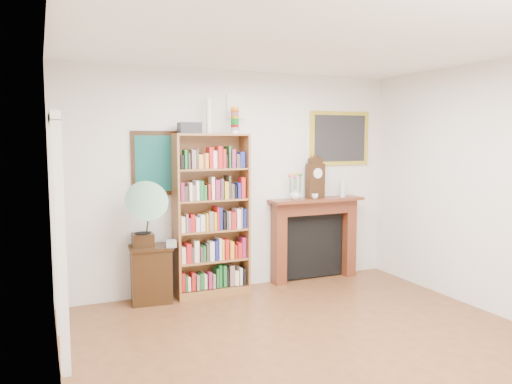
{
  "coord_description": "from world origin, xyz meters",
  "views": [
    {
      "loc": [
        -2.33,
        -3.51,
        1.95
      ],
      "look_at": [
        -0.11,
        1.6,
        1.35
      ],
      "focal_mm": 35.0,
      "sensor_mm": 36.0,
      "label": 1
    }
  ],
  "objects_px": {
    "bookshelf": "(211,205)",
    "cd_stack": "(171,244)",
    "fireplace": "(314,231)",
    "bottle_right": "(344,190)",
    "side_cabinet": "(151,274)",
    "mantel_clock": "(315,179)",
    "bottle_left": "(343,188)",
    "gramophone": "(144,210)",
    "flower_vase": "(295,194)",
    "teacup": "(315,196)"
  },
  "relations": [
    {
      "from": "bottle_left",
      "to": "cd_stack",
      "type": "bearing_deg",
      "value": -175.74
    },
    {
      "from": "side_cabinet",
      "to": "fireplace",
      "type": "xyz_separation_m",
      "value": [
        2.28,
        0.1,
        0.33
      ]
    },
    {
      "from": "gramophone",
      "to": "flower_vase",
      "type": "bearing_deg",
      "value": 5.36
    },
    {
      "from": "side_cabinet",
      "to": "cd_stack",
      "type": "bearing_deg",
      "value": -30.61
    },
    {
      "from": "mantel_clock",
      "to": "flower_vase",
      "type": "height_order",
      "value": "mantel_clock"
    },
    {
      "from": "bookshelf",
      "to": "flower_vase",
      "type": "relative_size",
      "value": 16.58
    },
    {
      "from": "cd_stack",
      "to": "flower_vase",
      "type": "height_order",
      "value": "flower_vase"
    },
    {
      "from": "fireplace",
      "to": "gramophone",
      "type": "relative_size",
      "value": 1.71
    },
    {
      "from": "bookshelf",
      "to": "gramophone",
      "type": "distance_m",
      "value": 0.85
    },
    {
      "from": "gramophone",
      "to": "cd_stack",
      "type": "height_order",
      "value": "gramophone"
    },
    {
      "from": "bottle_left",
      "to": "fireplace",
      "type": "bearing_deg",
      "value": 170.62
    },
    {
      "from": "bookshelf",
      "to": "teacup",
      "type": "xyz_separation_m",
      "value": [
        1.47,
        -0.01,
        0.05
      ]
    },
    {
      "from": "teacup",
      "to": "gramophone",
      "type": "bearing_deg",
      "value": -177.65
    },
    {
      "from": "teacup",
      "to": "bottle_left",
      "type": "distance_m",
      "value": 0.47
    },
    {
      "from": "bottle_left",
      "to": "bookshelf",
      "type": "bearing_deg",
      "value": -179.46
    },
    {
      "from": "bookshelf",
      "to": "cd_stack",
      "type": "bearing_deg",
      "value": -163.53
    },
    {
      "from": "cd_stack",
      "to": "bookshelf",
      "type": "bearing_deg",
      "value": 16.6
    },
    {
      "from": "fireplace",
      "to": "mantel_clock",
      "type": "distance_m",
      "value": 0.73
    },
    {
      "from": "side_cabinet",
      "to": "bottle_left",
      "type": "bearing_deg",
      "value": 6.25
    },
    {
      "from": "flower_vase",
      "to": "bottle_left",
      "type": "distance_m",
      "value": 0.75
    },
    {
      "from": "gramophone",
      "to": "flower_vase",
      "type": "distance_m",
      "value": 2.03
    },
    {
      "from": "gramophone",
      "to": "fireplace",
      "type": "bearing_deg",
      "value": 6.49
    },
    {
      "from": "bottle_left",
      "to": "gramophone",
      "type": "bearing_deg",
      "value": -177.51
    },
    {
      "from": "fireplace",
      "to": "cd_stack",
      "type": "bearing_deg",
      "value": -173.27
    },
    {
      "from": "side_cabinet",
      "to": "mantel_clock",
      "type": "distance_m",
      "value": 2.52
    },
    {
      "from": "flower_vase",
      "to": "bottle_right",
      "type": "xyz_separation_m",
      "value": [
        0.78,
        0.03,
        0.03
      ]
    },
    {
      "from": "bookshelf",
      "to": "bottle_left",
      "type": "height_order",
      "value": "bookshelf"
    },
    {
      "from": "side_cabinet",
      "to": "fireplace",
      "type": "relative_size",
      "value": 0.51
    },
    {
      "from": "mantel_clock",
      "to": "flower_vase",
      "type": "distance_m",
      "value": 0.39
    },
    {
      "from": "bookshelf",
      "to": "bottle_right",
      "type": "distance_m",
      "value": 1.97
    },
    {
      "from": "gramophone",
      "to": "teacup",
      "type": "height_order",
      "value": "gramophone"
    },
    {
      "from": "flower_vase",
      "to": "bottle_left",
      "type": "relative_size",
      "value": 0.58
    },
    {
      "from": "mantel_clock",
      "to": "gramophone",
      "type": "bearing_deg",
      "value": -179.27
    },
    {
      "from": "bottle_right",
      "to": "bookshelf",
      "type": "bearing_deg",
      "value": -178.59
    },
    {
      "from": "fireplace",
      "to": "flower_vase",
      "type": "relative_size",
      "value": 9.67
    },
    {
      "from": "bookshelf",
      "to": "gramophone",
      "type": "relative_size",
      "value": 2.93
    },
    {
      "from": "fireplace",
      "to": "bottle_right",
      "type": "xyz_separation_m",
      "value": [
        0.45,
        -0.04,
        0.57
      ]
    },
    {
      "from": "mantel_clock",
      "to": "flower_vase",
      "type": "xyz_separation_m",
      "value": [
        -0.33,
        -0.05,
        -0.19
      ]
    },
    {
      "from": "gramophone",
      "to": "cd_stack",
      "type": "xyz_separation_m",
      "value": [
        0.29,
        -0.06,
        -0.41
      ]
    },
    {
      "from": "side_cabinet",
      "to": "mantel_clock",
      "type": "relative_size",
      "value": 1.25
    },
    {
      "from": "fireplace",
      "to": "bottle_left",
      "type": "relative_size",
      "value": 5.62
    },
    {
      "from": "fireplace",
      "to": "bottle_right",
      "type": "distance_m",
      "value": 0.73
    },
    {
      "from": "side_cabinet",
      "to": "bottle_right",
      "type": "bearing_deg",
      "value": 6.87
    },
    {
      "from": "cd_stack",
      "to": "teacup",
      "type": "distance_m",
      "value": 2.08
    },
    {
      "from": "bookshelf",
      "to": "mantel_clock",
      "type": "height_order",
      "value": "bookshelf"
    },
    {
      "from": "bookshelf",
      "to": "bottle_left",
      "type": "relative_size",
      "value": 9.64
    },
    {
      "from": "side_cabinet",
      "to": "bookshelf",
      "type": "bearing_deg",
      "value": 6.73
    },
    {
      "from": "bookshelf",
      "to": "teacup",
      "type": "height_order",
      "value": "bookshelf"
    },
    {
      "from": "side_cabinet",
      "to": "bottle_right",
      "type": "height_order",
      "value": "bottle_right"
    },
    {
      "from": "side_cabinet",
      "to": "bottle_left",
      "type": "xyz_separation_m",
      "value": [
        2.69,
        0.03,
        0.92
      ]
    }
  ]
}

